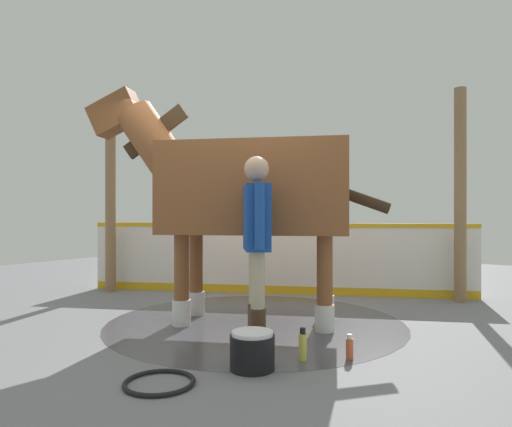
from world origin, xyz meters
name	(u,v)px	position (x,y,z in m)	size (l,w,h in m)	color
ground_plane	(249,324)	(0.00, 0.00, -0.01)	(16.00, 16.00, 0.02)	gray
wet_patch	(256,322)	(0.03, 0.08, 0.00)	(3.27, 3.27, 0.00)	#4C4C54
barrier_wall	(276,261)	(-0.76, 1.78, 0.49)	(5.27, 2.50, 1.06)	white
roof_post_near	(111,197)	(-2.97, 0.48, 1.46)	(0.16, 0.16, 2.92)	olive
roof_post_far	(460,195)	(1.66, 2.63, 1.46)	(0.16, 0.16, 2.92)	olive
horse	(244,190)	(-0.09, 0.03, 1.47)	(3.19, 1.82, 2.65)	brown
handler	(257,234)	(0.49, -0.58, 1.01)	(0.49, 0.56, 1.74)	#47331E
wash_bucket	(252,351)	(0.88, -1.20, 0.15)	(0.35, 0.35, 0.30)	black
bottle_shampoo	(303,346)	(1.10, -0.80, 0.12)	(0.07, 0.07, 0.27)	#D8CC4C
bottle_spray	(350,348)	(1.40, -0.54, 0.09)	(0.06, 0.06, 0.21)	#CC5933
hose_coil	(159,382)	(0.52, -1.83, 0.02)	(0.51, 0.51, 0.03)	black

